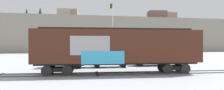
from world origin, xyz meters
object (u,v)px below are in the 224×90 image
at_px(flagpole, 112,24).
at_px(parked_car_green, 64,60).
at_px(freight_car, 118,47).
at_px(parked_car_white, 109,60).
at_px(parked_car_black, 149,59).

height_order(flagpole, parked_car_green, flagpole).
bearing_deg(freight_car, parked_car_green, 133.56).
relative_size(parked_car_white, parked_car_black, 1.04).
height_order(freight_car, parked_car_white, freight_car).
bearing_deg(parked_car_white, flagpole, 77.23).
bearing_deg(parked_car_black, freight_car, -132.82).
height_order(flagpole, parked_car_white, flagpole).
bearing_deg(freight_car, parked_car_white, 89.34).
relative_size(freight_car, parked_car_green, 2.98).
relative_size(parked_car_green, parked_car_black, 1.14).
distance_m(freight_car, parked_car_green, 7.67).
xyz_separation_m(freight_car, parked_car_green, (-5.18, 5.44, -1.54)).
distance_m(parked_car_green, parked_car_white, 5.24).
height_order(flagpole, parked_car_black, flagpole).
bearing_deg(parked_car_black, flagpole, 118.04).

